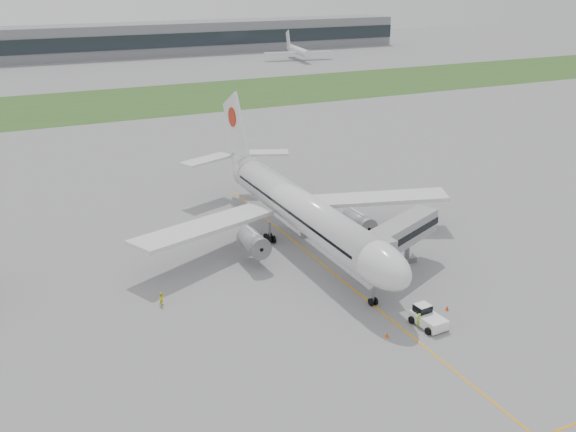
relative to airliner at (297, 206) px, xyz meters
name	(u,v)px	position (x,y,z in m)	size (l,w,h in m)	color
ground	(313,256)	(0.00, -4.87, -5.66)	(600.00, 600.00, 0.00)	gray
apron_markings	(331,271)	(0.00, -9.87, -5.66)	(70.00, 70.00, 0.04)	orange
grass_strip	(123,103)	(0.00, 115.13, -5.65)	(600.00, 50.00, 0.02)	#2E541F
terminal_building	(67,43)	(0.00, 225.00, 1.34)	(320.00, 22.30, 14.00)	gray
airliner	(297,206)	(0.00, 0.00, 0.00)	(48.13, 53.95, 17.88)	silver
pushback_tug	(427,317)	(2.88, -26.08, -4.71)	(2.99, 4.20, 2.06)	white
jet_bridge	(398,236)	(7.11, -14.00, -0.53)	(14.25, 9.80, 6.93)	gray
safety_cone_left	(387,335)	(-2.44, -26.39, -5.37)	(0.42, 0.42, 0.58)	#E4440C
safety_cone_right	(447,308)	(6.93, -24.52, -5.37)	(0.42, 0.42, 0.58)	#E4440C
ground_crew_near	(419,320)	(1.79, -26.10, -4.83)	(0.61, 0.40, 1.66)	#92DE25
ground_crew_far	(162,299)	(-21.88, -9.42, -4.83)	(0.81, 0.63, 1.66)	yellow
distant_aircraft_right	(298,60)	(89.22, 178.87, -5.66)	(29.81, 26.31, 11.40)	silver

